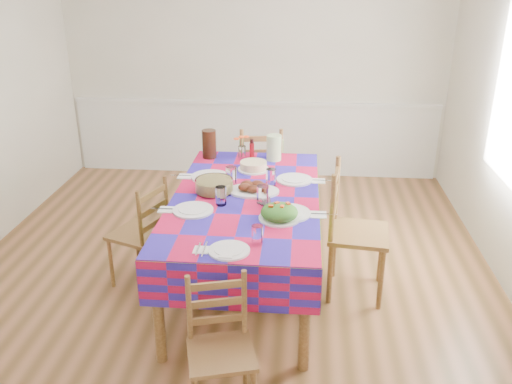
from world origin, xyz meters
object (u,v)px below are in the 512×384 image
Objects in this scene: meat_platter at (253,188)px; chair_left at (142,234)px; green_pitcher at (274,148)px; chair_right at (352,232)px; chair_near at (220,349)px; tea_pitcher at (209,144)px; chair_far at (260,174)px; dining_table at (246,206)px.

chair_left reaches higher than meat_platter.
chair_right is at bearing -51.61° from green_pitcher.
green_pitcher is 2.21m from chair_near.
tea_pitcher reaches higher than chair_near.
chair_right is (0.82, -1.30, 0.03)m from chair_far.
chair_right is at bearing 114.44° from chair_far.
green_pitcher is at bearing 45.48° from chair_right.
chair_right is (0.77, -0.06, -0.31)m from meat_platter.
tea_pitcher and chair_right have the same top height.
dining_table is at bearing -125.00° from meat_platter.
chair_near is at bearing -90.45° from dining_table.
green_pitcher is at bearing 100.92° from chair_far.
dining_table is 1.32m from chair_far.
green_pitcher is 0.22× the size of chair_right.
chair_right reaches higher than chair_far.
meat_platter is 1.28m from chair_far.
chair_far is (-0.04, 1.23, -0.35)m from meat_platter.
chair_far reaches higher than meat_platter.
chair_far is 0.94× the size of chair_right.
green_pitcher is 0.25× the size of chair_left.
green_pitcher is 0.59m from tea_pitcher.
tea_pitcher is (-0.42, 0.85, 0.22)m from dining_table.
tea_pitcher reaches higher than meat_platter.
chair_near is at bearing 53.65° from chair_left.
meat_platter is 0.92m from tea_pitcher.
tea_pitcher is at bearing 38.59° from chair_far.
green_pitcher is 0.27× the size of chair_near.
chair_near is (-0.06, -1.38, -0.42)m from meat_platter.
dining_table is at bearing 112.32° from chair_left.
meat_platter reaches higher than dining_table.
tea_pitcher is at bearing 85.44° from chair_near.
chair_left is 0.85× the size of chair_right.
meat_platter is 0.40× the size of chair_far.
chair_right is at bearing -34.19° from tea_pitcher.
green_pitcher reaches higher than meat_platter.
green_pitcher is (0.16, 0.84, 0.20)m from dining_table.
chair_far is at bearing 74.26° from chair_near.
chair_near is at bearing -92.44° from meat_platter.
chair_left is at bearing -139.42° from green_pitcher.
dining_table is at bearing 82.00° from chair_far.
chair_left is 1.66m from chair_right.
chair_left is (-0.84, -1.32, -0.04)m from chair_far.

